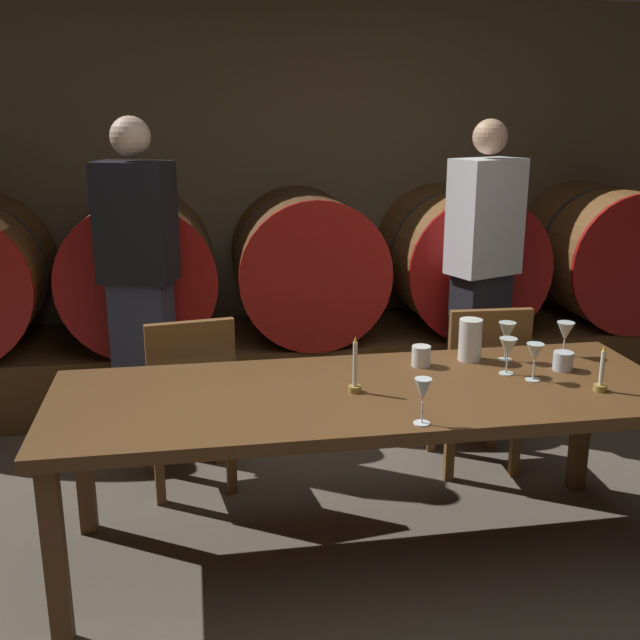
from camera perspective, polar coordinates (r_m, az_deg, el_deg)
ground_plane at (r=3.04m, az=5.62°, el=-20.76°), size 8.51×8.51×0.00m
back_wall at (r=5.28m, az=-2.15°, el=9.65°), size 6.54×0.24×2.49m
barrel_shelf at (r=4.97m, az=-1.20°, el=-3.03°), size 5.89×0.90×0.41m
wine_barrel_left at (r=4.76m, az=-13.27°, el=3.79°), size 0.90×0.93×0.90m
wine_barrel_center at (r=4.80m, az=-1.11°, el=4.31°), size 0.90×0.93×0.90m
wine_barrel_right at (r=5.04m, az=10.20°, el=4.62°), size 0.90×0.93×0.90m
wine_barrel_far_right at (r=5.47m, az=20.40°, el=4.74°), size 0.90×0.93×0.90m
dining_table at (r=3.03m, az=3.39°, el=-6.39°), size 2.46×0.86×0.73m
chair_left at (r=3.66m, az=-9.75°, el=-5.58°), size 0.45×0.45×0.88m
chair_right at (r=3.89m, az=11.92°, el=-4.41°), size 0.42×0.42×0.88m
guest_left at (r=4.12m, az=-13.37°, el=2.71°), size 0.44×0.35×1.76m
guest_right at (r=4.41m, az=12.07°, el=3.46°), size 0.44×0.36×1.74m
candle_left at (r=2.96m, az=2.64°, el=-4.24°), size 0.05×0.05×0.23m
candle_right at (r=3.17m, az=20.35°, el=-4.15°), size 0.05×0.05×0.19m
pitcher at (r=3.38m, az=11.21°, el=-1.46°), size 0.10×0.10×0.18m
wine_glass_far_left at (r=2.67m, az=7.73°, el=-5.37°), size 0.06×0.06×0.17m
wine_glass_left at (r=3.23m, az=13.92°, el=-2.15°), size 0.07×0.07×0.15m
wine_glass_center at (r=3.40m, az=13.85°, el=-0.96°), size 0.08×0.08×0.17m
wine_glass_right at (r=3.18m, az=15.83°, el=-2.43°), size 0.07×0.07×0.16m
wine_glass_far_right at (r=3.54m, az=17.93°, el=-0.88°), size 0.08×0.08×0.15m
cup_left at (r=3.28m, az=7.60°, el=-2.69°), size 0.08×0.08×0.09m
cup_right at (r=3.37m, az=17.78°, el=-2.94°), size 0.08×0.08×0.08m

